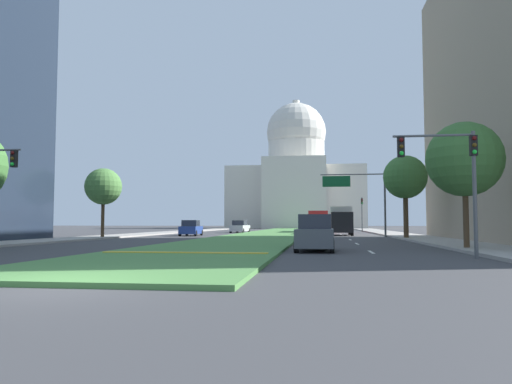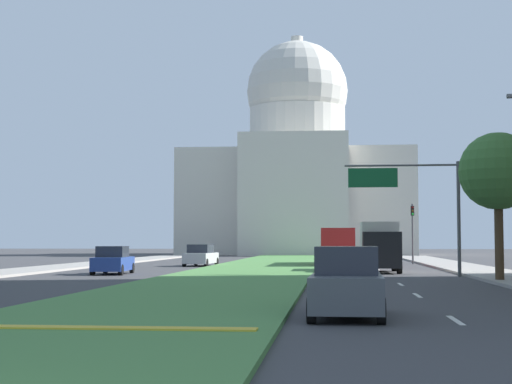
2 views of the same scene
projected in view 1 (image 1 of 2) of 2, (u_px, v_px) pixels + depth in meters
The scene contains 18 objects.
ground_plane at pixel (277, 233), 64.86m from camera, with size 260.00×260.00×0.00m, color #3D3D3F.
grass_median at pixel (273, 233), 59.44m from camera, with size 8.05×98.73×0.14m, color #4C8442.
median_curb_nose at pixel (185, 252), 20.66m from camera, with size 7.24×0.50×0.04m, color gold.
lane_dashes_right at pixel (346, 237), 46.93m from camera, with size 0.16×53.95×0.01m.
sidewalk_left at pixel (145, 234), 55.95m from camera, with size 4.00×98.73×0.15m, color #9E9991.
sidewalk_right at pixel (401, 235), 52.09m from camera, with size 4.00×98.73×0.15m, color #9E9991.
capitol_building at pixel (296, 179), 119.16m from camera, with size 32.97×23.02×32.24m.
traffic_light_near_right at pixel (452, 165), 19.63m from camera, with size 3.34×0.35×5.20m.
traffic_light_far_right at pixel (362, 210), 71.84m from camera, with size 0.28×0.35×5.20m.
overhead_guide_sign at pixel (360, 190), 48.22m from camera, with size 6.48×0.20×6.50m.
street_tree_right_near at pixel (464, 160), 25.20m from camera, with size 3.94×3.94×6.75m.
street_tree_left_mid at pixel (103, 187), 43.05m from camera, with size 3.29×3.29×6.32m.
street_tree_right_mid at pixel (405, 178), 41.49m from camera, with size 3.76×3.76×7.26m.
sedan_lead_stopped at pixel (315, 234), 24.51m from camera, with size 2.00×4.50×1.86m.
sedan_midblock at pixel (191, 228), 51.56m from camera, with size 2.13×4.37×1.69m.
sedan_distant at pixel (240, 227), 66.65m from camera, with size 2.24×4.78×1.71m.
box_truck_delivery at pixel (341, 220), 53.98m from camera, with size 2.40×6.40×3.20m.
city_bus at pixel (318, 220), 66.82m from camera, with size 2.62×11.00×2.95m.
Camera 1 is at (5.82, -10.04, 1.47)m, focal length 33.60 mm.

